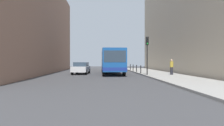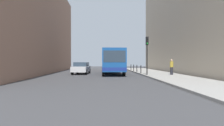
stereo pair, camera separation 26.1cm
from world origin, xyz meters
The scene contains 13 objects.
ground_plane centered at (0.00, 0.00, 0.00)m, with size 80.00×80.00×0.00m, color #38383A.
sidewalk centered at (5.40, 0.00, 0.07)m, with size 4.40×40.00×0.15m, color gray.
building_left centered at (-11.50, 4.00, 6.61)m, with size 7.00×32.00×13.22m, color #936B56.
building_right centered at (11.50, 4.00, 8.27)m, with size 7.00×32.00×16.55m, color #B2A38C.
bus centered at (-0.05, 2.77, 1.73)m, with size 2.57×11.03×3.00m.
car_beside_bus centered at (-3.93, 2.39, 0.78)m, with size 2.08×4.50×1.48m.
car_behind_bus centered at (0.38, 13.04, 0.78)m, with size 2.09×4.51×1.48m.
traffic_light centered at (3.55, -1.66, 3.01)m, with size 0.28×0.33×4.10m.
bollard_near centered at (3.45, 1.36, 0.62)m, with size 0.11×0.11×0.95m, color black.
bollard_mid centered at (3.45, 4.32, 0.62)m, with size 0.11×0.11×0.95m, color black.
bollard_far centered at (3.45, 7.27, 0.62)m, with size 0.11×0.11×0.95m, color black.
bollard_farthest centered at (3.45, 10.22, 0.62)m, with size 0.11×0.11×0.95m, color black.
pedestrian_near_signal centered at (6.24, -1.66, 0.98)m, with size 0.38×0.38×1.66m.
Camera 2 is at (-1.18, -23.24, 1.61)m, focal length 32.41 mm.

